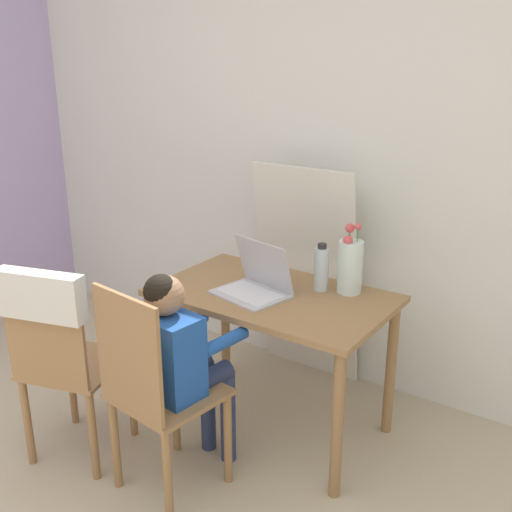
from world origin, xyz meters
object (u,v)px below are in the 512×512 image
at_px(flower_vase, 350,265).
at_px(person_seated, 179,353).
at_px(laptop, 256,282).
at_px(chair_occupied, 155,393).
at_px(chair_spare, 56,337).
at_px(water_bottle, 321,268).

bearing_deg(flower_vase, person_seated, -117.41).
bearing_deg(flower_vase, laptop, -143.65).
bearing_deg(flower_vase, chair_occupied, -114.71).
distance_m(chair_spare, person_seated, 0.54).
bearing_deg(chair_spare, laptop, -142.37).
xyz_separation_m(chair_occupied, flower_vase, (0.41, 0.90, 0.37)).
relative_size(chair_occupied, water_bottle, 4.15).
bearing_deg(water_bottle, person_seated, -110.76).
bearing_deg(laptop, chair_occupied, -83.22).
relative_size(chair_occupied, chair_spare, 0.99).
distance_m(chair_occupied, person_seated, 0.19).
bearing_deg(water_bottle, laptop, -137.11).
bearing_deg(water_bottle, chair_occupied, -108.72).
distance_m(person_seated, flower_vase, 0.90).
relative_size(person_seated, laptop, 2.62).
height_order(chair_occupied, flower_vase, flower_vase).
bearing_deg(chair_spare, person_seated, -171.36).
relative_size(person_seated, flower_vase, 2.89).
height_order(chair_spare, water_bottle, chair_spare).
bearing_deg(laptop, water_bottle, 54.94).
distance_m(chair_occupied, chair_spare, 0.51).
distance_m(laptop, water_bottle, 0.32).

